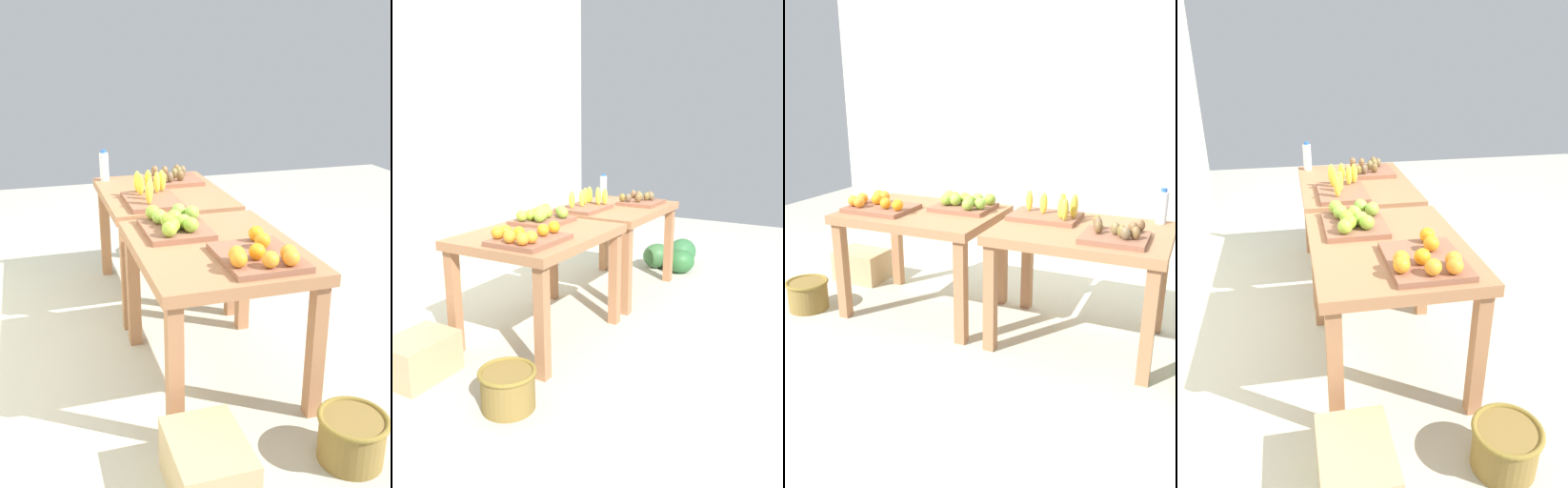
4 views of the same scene
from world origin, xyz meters
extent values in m
plane|color=#B7B5A2|center=(0.00, 0.00, 0.00)|extent=(8.00, 8.00, 0.00)
cube|color=beige|center=(0.00, 1.35, 1.50)|extent=(4.40, 0.12, 3.00)
cube|color=#A06A46|center=(-0.56, 0.00, 0.72)|extent=(1.04, 0.80, 0.06)
cube|color=#A06A46|center=(-1.02, -0.34, 0.34)|extent=(0.07, 0.07, 0.69)
cube|color=#A06A46|center=(-0.10, -0.34, 0.34)|extent=(0.07, 0.07, 0.69)
cube|color=#A06A46|center=(-1.02, 0.34, 0.34)|extent=(0.07, 0.07, 0.69)
cube|color=#A06A46|center=(-0.10, 0.34, 0.34)|extent=(0.07, 0.07, 0.69)
cube|color=#A06A46|center=(0.56, 0.00, 0.72)|extent=(1.04, 0.80, 0.06)
cube|color=#A06A46|center=(0.10, -0.34, 0.34)|extent=(0.07, 0.07, 0.69)
cube|color=#A06A46|center=(1.02, -0.34, 0.34)|extent=(0.07, 0.07, 0.69)
cube|color=#A06A46|center=(0.10, 0.34, 0.34)|extent=(0.07, 0.07, 0.69)
cube|color=#A06A46|center=(1.02, 0.34, 0.34)|extent=(0.07, 0.07, 0.69)
cube|color=brown|center=(-0.82, -0.12, 0.76)|extent=(0.44, 0.36, 0.03)
sphere|color=orange|center=(-0.99, -0.10, 0.82)|extent=(0.09, 0.09, 0.08)
sphere|color=orange|center=(-0.88, -0.09, 0.82)|extent=(0.10, 0.10, 0.08)
sphere|color=orange|center=(-0.75, -0.17, 0.82)|extent=(0.09, 0.09, 0.08)
sphere|color=orange|center=(-0.99, -0.20, 0.82)|extent=(0.10, 0.10, 0.08)
sphere|color=orange|center=(-0.88, 0.01, 0.82)|extent=(0.10, 0.10, 0.08)
sphere|color=orange|center=(-0.64, -0.18, 0.82)|extent=(0.10, 0.10, 0.08)
sphere|color=orange|center=(-0.94, 0.03, 0.82)|extent=(0.11, 0.11, 0.08)
sphere|color=orange|center=(-0.93, -0.22, 0.82)|extent=(0.10, 0.10, 0.08)
cube|color=brown|center=(-0.31, 0.14, 0.76)|extent=(0.40, 0.34, 0.03)
sphere|color=#86B637|center=(-0.42, 0.09, 0.82)|extent=(0.11, 0.11, 0.08)
sphere|color=#85AF3D|center=(-0.22, 0.02, 0.82)|extent=(0.10, 0.10, 0.08)
sphere|color=#85BF41|center=(-0.16, 0.08, 0.82)|extent=(0.11, 0.11, 0.08)
sphere|color=#92C13A|center=(-0.26, 0.13, 0.82)|extent=(0.08, 0.08, 0.08)
sphere|color=#8EAE30|center=(-0.33, 0.18, 0.82)|extent=(0.09, 0.09, 0.08)
sphere|color=#92BA38|center=(-0.46, 0.21, 0.82)|extent=(0.11, 0.11, 0.08)
sphere|color=#87AE34|center=(-0.15, 0.23, 0.82)|extent=(0.11, 0.11, 0.08)
sphere|color=#8ABA3E|center=(-0.23, 0.21, 0.82)|extent=(0.11, 0.11, 0.08)
sphere|color=#92B93F|center=(-0.36, 0.11, 0.82)|extent=(0.11, 0.11, 0.08)
sphere|color=#8FC12E|center=(-0.40, 0.18, 0.82)|extent=(0.09, 0.09, 0.08)
cube|color=brown|center=(0.28, 0.13, 0.76)|extent=(0.44, 0.32, 0.03)
ellipsoid|color=yellow|center=(0.40, 0.07, 0.85)|extent=(0.06, 0.06, 0.14)
ellipsoid|color=yellow|center=(0.26, 0.15, 0.85)|extent=(0.05, 0.04, 0.14)
ellipsoid|color=yellow|center=(0.46, 0.19, 0.85)|extent=(0.07, 0.06, 0.14)
ellipsoid|color=yellow|center=(0.47, 0.11, 0.85)|extent=(0.07, 0.07, 0.14)
ellipsoid|color=yellow|center=(0.44, 0.03, 0.85)|extent=(0.06, 0.06, 0.14)
ellipsoid|color=yellow|center=(0.38, 0.18, 0.85)|extent=(0.06, 0.06, 0.14)
ellipsoid|color=yellow|center=(0.16, 0.18, 0.85)|extent=(0.07, 0.06, 0.14)
cube|color=brown|center=(0.78, -0.16, 0.76)|extent=(0.36, 0.32, 0.03)
ellipsoid|color=brown|center=(0.89, -0.20, 0.82)|extent=(0.07, 0.07, 0.07)
ellipsoid|color=brown|center=(0.82, -0.19, 0.82)|extent=(0.07, 0.07, 0.07)
ellipsoid|color=brown|center=(0.86, -0.10, 0.82)|extent=(0.07, 0.06, 0.07)
ellipsoid|color=brown|center=(0.69, -0.17, 0.82)|extent=(0.06, 0.06, 0.07)
ellipsoid|color=olive|center=(0.77, -0.15, 0.82)|extent=(0.07, 0.07, 0.07)
ellipsoid|color=brown|center=(0.67, -0.09, 0.82)|extent=(0.07, 0.07, 0.07)
ellipsoid|color=brown|center=(0.65, -0.03, 0.82)|extent=(0.05, 0.06, 0.07)
ellipsoid|color=brown|center=(0.89, -0.03, 0.82)|extent=(0.07, 0.07, 0.07)
ellipsoid|color=brown|center=(0.84, -0.23, 0.82)|extent=(0.06, 0.05, 0.07)
cylinder|color=silver|center=(0.98, 0.33, 0.85)|extent=(0.06, 0.06, 0.20)
cylinder|color=blue|center=(0.98, 0.33, 0.96)|extent=(0.04, 0.04, 0.02)
cylinder|color=olive|center=(-1.35, -0.35, 0.10)|extent=(0.28, 0.28, 0.21)
torus|color=olive|center=(-1.35, -0.35, 0.21)|extent=(0.31, 0.31, 0.02)
cube|color=tan|center=(-1.36, 0.30, 0.13)|extent=(0.40, 0.30, 0.25)
camera|label=1|loc=(-3.05, 0.87, 1.70)|focal=41.39mm
camera|label=2|loc=(-3.08, -1.81, 1.46)|focal=35.23mm
camera|label=3|loc=(1.19, -2.90, 1.58)|focal=36.72mm
camera|label=4|loc=(-2.65, 0.47, 1.71)|focal=33.52mm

